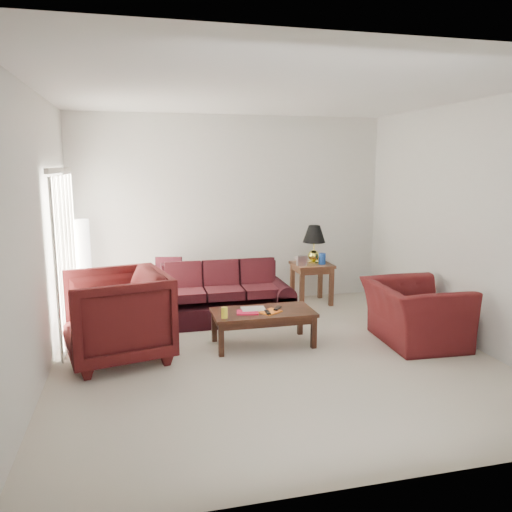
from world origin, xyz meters
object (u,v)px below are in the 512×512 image
(end_table, at_px, (311,283))
(armchair_left, at_px, (116,316))
(sofa, at_px, (223,294))
(armchair_right, at_px, (415,313))
(floor_lamp, at_px, (84,268))
(coffee_table, at_px, (263,328))

(end_table, height_order, armchair_left, armchair_left)
(sofa, height_order, armchair_right, sofa)
(sofa, relative_size, armchair_right, 1.67)
(end_table, distance_m, armchair_left, 3.48)
(floor_lamp, xyz_separation_m, coffee_table, (2.26, -1.81, -0.52))
(armchair_right, bearing_deg, armchair_left, 87.55)
(coffee_table, bearing_deg, end_table, 53.36)
(sofa, height_order, armchair_left, armchair_left)
(sofa, distance_m, end_table, 1.69)
(armchair_left, xyz_separation_m, armchair_right, (3.64, -0.32, -0.14))
(end_table, xyz_separation_m, armchair_left, (-3.01, -1.74, 0.19))
(end_table, xyz_separation_m, coffee_table, (-1.25, -1.69, -0.11))
(floor_lamp, height_order, coffee_table, floor_lamp)
(sofa, relative_size, end_table, 3.02)
(end_table, relative_size, coffee_table, 0.52)
(sofa, relative_size, coffee_table, 1.58)
(floor_lamp, bearing_deg, end_table, -2.04)
(floor_lamp, relative_size, armchair_right, 1.24)
(sofa, distance_m, armchair_right, 2.63)
(coffee_table, bearing_deg, armchair_right, -11.28)
(floor_lamp, distance_m, coffee_table, 2.94)
(sofa, xyz_separation_m, floor_lamp, (-1.94, 0.74, 0.33))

